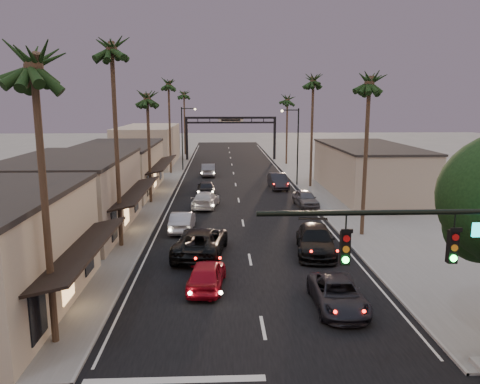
{
  "coord_description": "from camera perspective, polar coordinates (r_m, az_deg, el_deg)",
  "views": [
    {
      "loc": [
        -1.81,
        -8.91,
        9.74
      ],
      "look_at": [
        -0.22,
        28.44,
        2.5
      ],
      "focal_mm": 35.0,
      "sensor_mm": 36.0,
      "label": 1
    }
  ],
  "objects": [
    {
      "name": "ground",
      "position": [
        49.91,
        -0.31,
        -0.3
      ],
      "size": [
        200.0,
        200.0,
        0.0
      ],
      "primitive_type": "plane",
      "color": "slate",
      "rests_on": "ground"
    },
    {
      "name": "road",
      "position": [
        54.81,
        -0.5,
        0.73
      ],
      "size": [
        14.0,
        120.0,
        0.02
      ],
      "primitive_type": "cube",
      "color": "black",
      "rests_on": "ground"
    },
    {
      "name": "sidewalk_left",
      "position": [
        62.15,
        -9.51,
        1.85
      ],
      "size": [
        5.0,
        92.0,
        0.12
      ],
      "primitive_type": "cube",
      "color": "slate",
      "rests_on": "ground"
    },
    {
      "name": "sidewalk_right",
      "position": [
        62.71,
        7.99,
        1.97
      ],
      "size": [
        5.0,
        92.0,
        0.12
      ],
      "primitive_type": "cube",
      "color": "slate",
      "rests_on": "ground"
    },
    {
      "name": "storefront_mid",
      "position": [
        37.32,
        -19.83,
        -0.49
      ],
      "size": [
        8.0,
        14.0,
        5.5
      ],
      "primitive_type": "cube",
      "color": "gray",
      "rests_on": "ground"
    },
    {
      "name": "storefront_far",
      "position": [
        52.63,
        -14.7,
        2.69
      ],
      "size": [
        8.0,
        16.0,
        5.0
      ],
      "primitive_type": "cube",
      "color": "#BCB090",
      "rests_on": "ground"
    },
    {
      "name": "storefront_dist",
      "position": [
        75.06,
        -11.05,
        5.61
      ],
      "size": [
        8.0,
        20.0,
        6.0
      ],
      "primitive_type": "cube",
      "color": "gray",
      "rests_on": "ground"
    },
    {
      "name": "building_right",
      "position": [
        51.91,
        15.34,
        2.55
      ],
      "size": [
        8.0,
        18.0,
        5.0
      ],
      "primitive_type": "cube",
      "color": "gray",
      "rests_on": "ground"
    },
    {
      "name": "traffic_signal",
      "position": [
        15.64,
        26.61,
        -7.57
      ],
      "size": [
        8.51,
        0.22,
        7.8
      ],
      "color": "black",
      "rests_on": "ground"
    },
    {
      "name": "arch",
      "position": [
        79.04,
        -1.13,
        7.91
      ],
      "size": [
        15.2,
        0.4,
        7.27
      ],
      "color": "black",
      "rests_on": "ground"
    },
    {
      "name": "streetlight_right",
      "position": [
        54.79,
        6.78,
        6.27
      ],
      "size": [
        2.13,
        0.3,
        9.0
      ],
      "color": "black",
      "rests_on": "ground"
    },
    {
      "name": "streetlight_left",
      "position": [
        67.25,
        -6.84,
        7.12
      ],
      "size": [
        2.13,
        0.3,
        9.0
      ],
      "color": "black",
      "rests_on": "ground"
    },
    {
      "name": "palm_la",
      "position": [
        19.23,
        -23.97,
        15.13
      ],
      "size": [
        3.2,
        3.2,
        13.2
      ],
      "color": "#38281C",
      "rests_on": "ground"
    },
    {
      "name": "palm_lb",
      "position": [
        31.86,
        -15.42,
        17.15
      ],
      "size": [
        3.2,
        3.2,
        15.2
      ],
      "color": "#38281C",
      "rests_on": "ground"
    },
    {
      "name": "palm_lc",
      "position": [
        45.43,
        -11.26,
        11.67
      ],
      "size": [
        3.2,
        3.2,
        12.2
      ],
      "color": "#38281C",
      "rests_on": "ground"
    },
    {
      "name": "palm_ld",
      "position": [
        64.33,
        -8.72,
        13.22
      ],
      "size": [
        3.2,
        3.2,
        14.2
      ],
      "color": "#38281C",
      "rests_on": "ground"
    },
    {
      "name": "palm_ra",
      "position": [
        34.56,
        15.54,
        13.4
      ],
      "size": [
        3.2,
        3.2,
        13.2
      ],
      "color": "#38281C",
      "rests_on": "ground"
    },
    {
      "name": "palm_rb",
      "position": [
        53.99,
        8.94,
        13.67
      ],
      "size": [
        3.2,
        3.2,
        14.2
      ],
      "color": "#38281C",
      "rests_on": "ground"
    },
    {
      "name": "palm_rc",
      "position": [
        73.66,
        5.81,
        11.47
      ],
      "size": [
        3.2,
        3.2,
        12.2
      ],
      "color": "#38281C",
      "rests_on": "ground"
    },
    {
      "name": "palm_far",
      "position": [
        87.17,
        -6.85,
        12.0
      ],
      "size": [
        3.2,
        3.2,
        13.2
      ],
      "color": "#38281C",
      "rests_on": "ground"
    },
    {
      "name": "oncoming_red",
      "position": [
        25.14,
        -4.09,
        -9.98
      ],
      "size": [
        2.23,
        4.65,
        1.53
      ],
      "primitive_type": "imported",
      "rotation": [
        0.0,
        0.0,
        3.05
      ],
      "color": "maroon",
      "rests_on": "ground"
    },
    {
      "name": "oncoming_pickup",
      "position": [
        30.32,
        -4.79,
        -6.04
      ],
      "size": [
        3.72,
        6.76,
        1.79
      ],
      "primitive_type": "imported",
      "rotation": [
        0.0,
        0.0,
        3.02
      ],
      "color": "black",
      "rests_on": "ground"
    },
    {
      "name": "oncoming_silver",
      "position": [
        36.07,
        -7.03,
        -3.55
      ],
      "size": [
        1.79,
        4.65,
        1.51
      ],
      "primitive_type": "imported",
      "rotation": [
        0.0,
        0.0,
        3.1
      ],
      "color": "#9A9A9F",
      "rests_on": "ground"
    },
    {
      "name": "oncoming_white",
      "position": [
        43.81,
        -4.22,
        -0.91
      ],
      "size": [
        2.8,
        5.42,
        1.5
      ],
      "primitive_type": "imported",
      "rotation": [
        0.0,
        0.0,
        3.0
      ],
      "color": "#BCBCBC",
      "rests_on": "ground"
    },
    {
      "name": "oncoming_dgrey",
      "position": [
        50.03,
        -4.15,
        0.58
      ],
      "size": [
        2.06,
        4.53,
        1.51
      ],
      "primitive_type": "imported",
      "rotation": [
        0.0,
        0.0,
        3.21
      ],
      "color": "black",
      "rests_on": "ground"
    },
    {
      "name": "oncoming_grey_far",
      "position": [
        62.43,
        -3.89,
        2.72
      ],
      "size": [
        1.88,
        5.04,
        1.64
      ],
      "primitive_type": "imported",
      "rotation": [
        0.0,
        0.0,
        3.17
      ],
      "color": "#57575D",
      "rests_on": "ground"
    },
    {
      "name": "curbside_near",
      "position": [
        23.33,
        11.84,
        -12.11
      ],
      "size": [
        2.36,
        5.0,
        1.38
      ],
      "primitive_type": "imported",
      "rotation": [
        0.0,
        0.0,
        -0.01
      ],
      "color": "black",
      "rests_on": "ground"
    },
    {
      "name": "curbside_black",
      "position": [
        30.98,
        9.2,
        -5.84
      ],
      "size": [
        3.15,
        6.2,
        1.72
      ],
      "primitive_type": "imported",
      "rotation": [
        0.0,
        0.0,
        -0.13
      ],
      "color": "black",
      "rests_on": "ground"
    },
    {
      "name": "curbside_grey",
      "position": [
        44.49,
        7.99,
        -0.8
      ],
      "size": [
        2.23,
        4.6,
        1.51
      ],
      "primitive_type": "imported",
      "rotation": [
        0.0,
        0.0,
        0.1
      ],
      "color": "#505055",
      "rests_on": "ground"
    },
    {
      "name": "curbside_far",
      "position": [
        53.39,
        4.66,
        1.34
      ],
      "size": [
        2.05,
        5.23,
        1.7
      ],
      "primitive_type": "imported",
      "rotation": [
        0.0,
        0.0,
        0.05
      ],
      "color": "black",
      "rests_on": "ground"
    }
  ]
}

